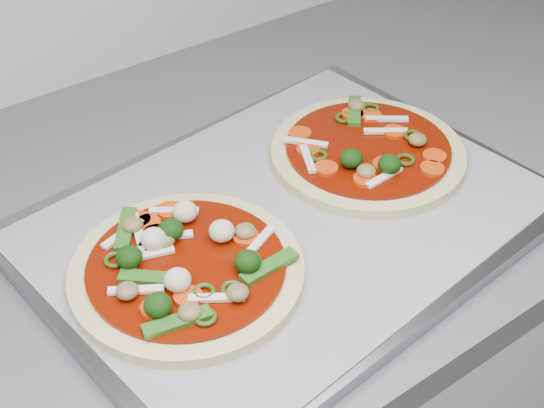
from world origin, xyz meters
TOP-DOWN VIEW (x-y plane):
  - base_cabinet at (0.00, 1.30)m, footprint 3.60×0.60m
  - baking_tray at (-0.62, 1.22)m, footprint 0.52×0.41m
  - parchment at (-0.62, 1.22)m, footprint 0.51×0.40m
  - pizza_left at (-0.74, 1.20)m, footprint 0.22×0.22m
  - pizza_right at (-0.49, 1.24)m, footprint 0.26×0.26m

SIDE VIEW (x-z plane):
  - base_cabinet at x=0.00m, z-range 0.00..0.86m
  - baking_tray at x=-0.62m, z-range 0.90..0.92m
  - parchment at x=-0.62m, z-range 0.92..0.92m
  - pizza_right at x=-0.49m, z-range 0.91..0.94m
  - pizza_left at x=-0.74m, z-range 0.91..0.95m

